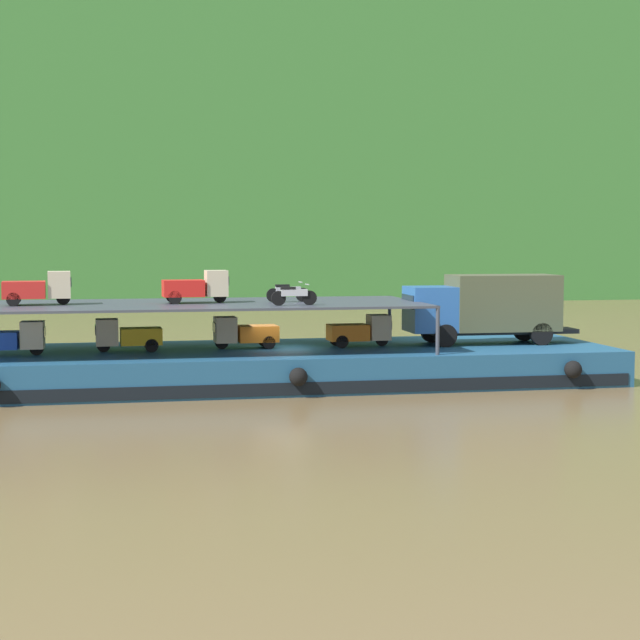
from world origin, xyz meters
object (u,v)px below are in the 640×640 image
Objects in this scene: mini_truck_upper_mid at (197,287)px; mini_truck_lower_aft at (127,335)px; mini_truck_lower_mid at (245,332)px; mini_truck_lower_fore at (360,331)px; covered_lorry at (486,306)px; cargo_barge at (281,366)px; mini_truck_upper_stern at (38,288)px; motorcycle_upper_centre at (288,292)px; mini_truck_lower_stern at (11,339)px; motorcycle_upper_port at (294,295)px.

mini_truck_lower_aft is at bearing 179.02° from mini_truck_upper_mid.
mini_truck_lower_mid and mini_truck_lower_fore have the same top height.
cargo_barge is at bearing -179.31° from covered_lorry.
mini_truck_upper_stern is 1.47× the size of motorcycle_upper_centre.
mini_truck_lower_stern is 11.56m from motorcycle_upper_centre.
mini_truck_lower_mid is 5.08m from mini_truck_lower_fore.
covered_lorry is 4.14× the size of motorcycle_upper_port.
mini_truck_upper_mid is (7.52, 0.60, 2.00)m from mini_truck_lower_stern.
mini_truck_lower_aft is at bearing -179.91° from covered_lorry.
motorcycle_upper_centre is at bearing -8.98° from mini_truck_lower_mid.
motorcycle_upper_centre is (-3.24, -0.10, 1.74)m from mini_truck_lower_fore.
mini_truck_upper_mid is at bearing 179.77° from motorcycle_upper_centre.
mini_truck_upper_mid is 1.46× the size of motorcycle_upper_centre.
covered_lorry is 12.98m from mini_truck_upper_mid.
covered_lorry is at bearing 0.57° from motorcycle_upper_centre.
mini_truck_upper_mid is at bearing 0.49° from mini_truck_upper_stern.
mini_truck_lower_stern reaches higher than cargo_barge.
mini_truck_lower_stern is 2.33m from mini_truck_upper_stern.
covered_lorry is at bearing 1.89° from mini_truck_lower_stern.
covered_lorry is at bearing 0.33° from mini_truck_upper_mid.
motorcycle_upper_port is at bearing -19.37° from mini_truck_lower_aft.
mini_truck_upper_mid reaches higher than mini_truck_lower_mid.
mini_truck_lower_fore is (-5.80, 0.01, -1.00)m from covered_lorry.
motorcycle_upper_centre is at bearing -0.55° from mini_truck_lower_aft.
mini_truck_lower_mid is (4.96, 0.22, 0.00)m from mini_truck_lower_aft.
mini_truck_lower_stern is 1.00× the size of mini_truck_lower_aft.
mini_truck_lower_aft is at bearing 1.69° from mini_truck_upper_stern.
mini_truck_lower_mid is at bearing 123.54° from motorcycle_upper_port.
mini_truck_upper_stern is (-3.56, -0.10, 2.00)m from mini_truck_lower_aft.
mini_truck_lower_fore is 0.99× the size of mini_truck_upper_mid.
mini_truck_upper_mid reaches higher than motorcycle_upper_port.
cargo_barge is 9.68m from covered_lorry.
mini_truck_upper_mid is at bearing -0.98° from mini_truck_lower_aft.
mini_truck_lower_aft is 1.00× the size of mini_truck_lower_mid.
mini_truck_lower_aft is 7.27m from motorcycle_upper_port.
covered_lorry is at bearing -1.05° from mini_truck_lower_mid.
mini_truck_lower_stern is 0.99× the size of mini_truck_upper_stern.
mini_truck_lower_aft is (-15.84, -0.03, -1.00)m from covered_lorry.
cargo_barge is at bearing 94.75° from motorcycle_upper_port.
motorcycle_upper_centre reaches higher than mini_truck_lower_stern.
cargo_barge is 10.38× the size of mini_truck_lower_fore.
motorcycle_upper_port is (6.66, -2.34, 1.74)m from mini_truck_lower_aft.
mini_truck_lower_stern is 0.99× the size of mini_truck_lower_mid.
mini_truck_lower_stern is at bearing -152.61° from mini_truck_upper_stern.
motorcycle_upper_centre is at bearing -178.28° from mini_truck_lower_fore.
motorcycle_upper_port is at bearing -12.34° from mini_truck_upper_stern.
covered_lorry is (9.37, 0.11, 2.45)m from cargo_barge.
covered_lorry is 20.49m from mini_truck_lower_stern.
mini_truck_lower_stern is at bearing -174.78° from mini_truck_lower_mid.
mini_truck_lower_stern is at bearing -171.98° from mini_truck_lower_aft.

